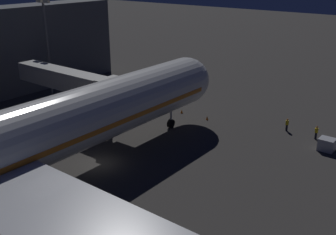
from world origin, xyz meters
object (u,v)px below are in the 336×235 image
object	(u,v)px
jet_bridge	(77,83)
ground_crew_under_port_wing	(316,132)
baggage_container_mid_row	(327,144)
traffic_cone_nose_starboard	(182,111)
apron_floodlight_mast	(47,39)
ground_crew_by_tug	(287,124)
traffic_cone_nose_port	(207,118)

from	to	relation	value
jet_bridge	ground_crew_under_port_wing	xyz separation A→B (m)	(-27.34, -14.36, -4.83)
baggage_container_mid_row	jet_bridge	bearing A→B (deg)	21.95
baggage_container_mid_row	traffic_cone_nose_starboard	distance (m)	20.84
apron_floodlight_mast	ground_crew_by_tug	bearing A→B (deg)	-167.74
ground_crew_under_port_wing	traffic_cone_nose_starboard	bearing A→B (deg)	7.90
jet_bridge	traffic_cone_nose_port	size ratio (longest dim) A/B	36.09
ground_crew_under_port_wing	traffic_cone_nose_port	xyz separation A→B (m)	(14.34, 2.60, -0.68)
apron_floodlight_mast	ground_crew_by_tug	distance (m)	39.84
baggage_container_mid_row	ground_crew_by_tug	distance (m)	6.69
apron_floodlight_mast	traffic_cone_nose_port	size ratio (longest dim) A/B	27.99
ground_crew_under_port_wing	baggage_container_mid_row	bearing A→B (deg)	130.03
baggage_container_mid_row	ground_crew_under_port_wing	xyz separation A→B (m)	(2.10, -2.50, 0.22)
jet_bridge	ground_crew_under_port_wing	bearing A→B (deg)	-152.29
jet_bridge	traffic_cone_nose_port	distance (m)	18.37
baggage_container_mid_row	traffic_cone_nose_port	size ratio (longest dim) A/B	3.23
traffic_cone_nose_port	traffic_cone_nose_starboard	world-z (taller)	same
apron_floodlight_mast	ground_crew_by_tug	world-z (taller)	apron_floodlight_mast
ground_crew_by_tug	traffic_cone_nose_port	world-z (taller)	ground_crew_by_tug
ground_crew_under_port_wing	jet_bridge	bearing A→B (deg)	27.71
jet_bridge	ground_crew_by_tug	world-z (taller)	jet_bridge
baggage_container_mid_row	ground_crew_under_port_wing	size ratio (longest dim) A/B	1.03
traffic_cone_nose_port	traffic_cone_nose_starboard	distance (m)	4.40
jet_bridge	traffic_cone_nose_port	world-z (taller)	jet_bridge
traffic_cone_nose_port	traffic_cone_nose_starboard	bearing A→B (deg)	0.00
ground_crew_by_tug	traffic_cone_nose_starboard	size ratio (longest dim) A/B	3.05
apron_floodlight_mast	traffic_cone_nose_port	xyz separation A→B (m)	(-27.70, -5.30, -8.82)
baggage_container_mid_row	traffic_cone_nose_starboard	bearing A→B (deg)	0.28
jet_bridge	ground_crew_by_tug	xyz separation A→B (m)	(-23.40, -14.73, -4.86)
apron_floodlight_mast	ground_crew_under_port_wing	xyz separation A→B (m)	(-42.04, -7.91, -8.14)
baggage_container_mid_row	traffic_cone_nose_port	xyz separation A→B (m)	(16.44, 0.10, -0.46)
apron_floodlight_mast	traffic_cone_nose_starboard	bearing A→B (deg)	-167.17
ground_crew_by_tug	ground_crew_under_port_wing	bearing A→B (deg)	174.60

